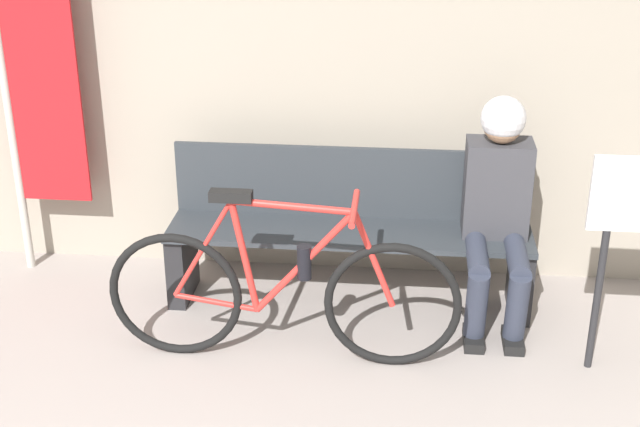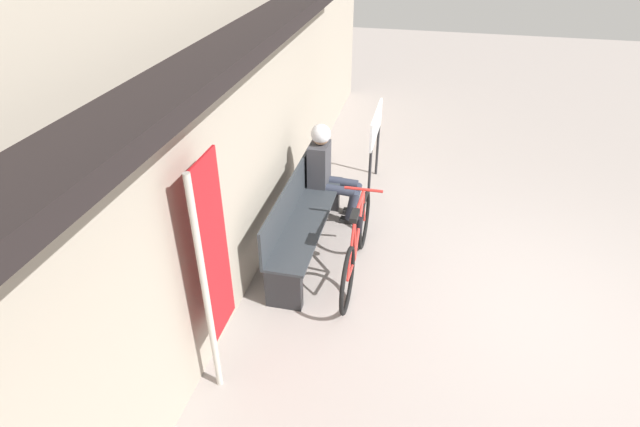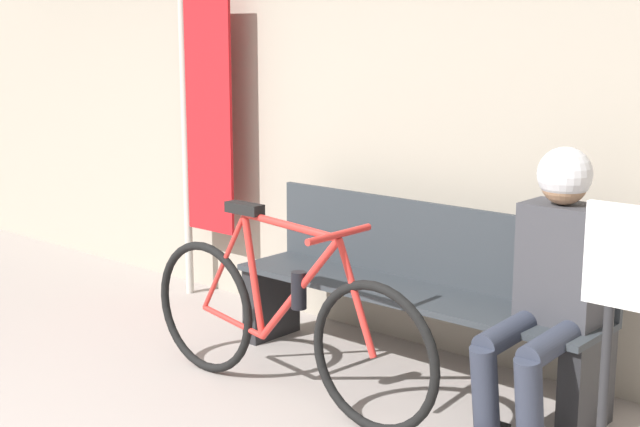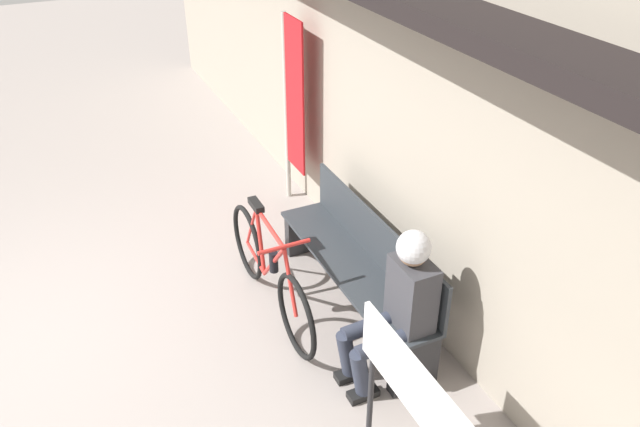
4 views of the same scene
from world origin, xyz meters
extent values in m
plane|color=gray|center=(0.00, 0.00, 0.00)|extent=(24.00, 24.00, 0.00)
cube|color=#9E9384|center=(0.00, 2.75, 1.60)|extent=(12.00, 0.12, 3.20)
cube|color=#2D3338|center=(0.57, 2.25, 0.43)|extent=(1.96, 0.42, 0.03)
cube|color=#2D3338|center=(0.57, 2.44, 0.65)|extent=(1.96, 0.03, 0.40)
cube|color=#232326|center=(-0.36, 2.25, 0.21)|extent=(0.10, 0.36, 0.42)
cube|color=#232326|center=(1.50, 2.25, 0.21)|extent=(0.10, 0.36, 0.42)
torus|color=black|center=(-0.24, 1.66, 0.33)|extent=(0.66, 0.04, 0.66)
torus|color=black|center=(0.82, 1.66, 0.33)|extent=(0.66, 0.04, 0.66)
cylinder|color=red|center=(0.34, 1.66, 0.83)|extent=(0.58, 0.03, 0.07)
cylinder|color=red|center=(0.40, 1.66, 0.54)|extent=(0.49, 0.03, 0.56)
cylinder|color=red|center=(0.11, 1.66, 0.56)|extent=(0.14, 0.03, 0.58)
cylinder|color=red|center=(-0.04, 1.66, 0.30)|extent=(0.41, 0.03, 0.09)
cylinder|color=red|center=(-0.09, 1.66, 0.59)|extent=(0.32, 0.02, 0.53)
cylinder|color=red|center=(0.73, 1.66, 0.57)|extent=(0.22, 0.03, 0.49)
cube|color=black|center=(0.06, 1.66, 0.87)|extent=(0.20, 0.07, 0.05)
cylinder|color=red|center=(0.63, 1.66, 0.83)|extent=(0.03, 0.40, 0.03)
cylinder|color=black|center=(0.40, 1.66, 0.54)|extent=(0.07, 0.07, 0.17)
cylinder|color=#2D3342|center=(1.24, 2.04, 0.44)|extent=(0.11, 0.42, 0.13)
cylinder|color=#2D3342|center=(1.24, 1.86, 0.24)|extent=(0.11, 0.17, 0.39)
cube|color=black|center=(1.24, 1.89, 0.03)|extent=(0.10, 0.22, 0.06)
cylinder|color=#2D3342|center=(1.44, 2.04, 0.44)|extent=(0.11, 0.42, 0.13)
cylinder|color=#2D3342|center=(1.44, 1.86, 0.24)|extent=(0.11, 0.17, 0.39)
cube|color=black|center=(1.44, 1.89, 0.03)|extent=(0.10, 0.22, 0.06)
cube|color=#38383D|center=(1.34, 2.29, 0.70)|extent=(0.34, 0.22, 0.51)
sphere|color=#9E7556|center=(1.34, 2.27, 1.06)|extent=(0.20, 0.20, 0.20)
sphere|color=silver|center=(1.34, 2.27, 1.09)|extent=(0.23, 0.23, 0.23)
cylinder|color=#B7B2A8|center=(-1.37, 2.51, 0.98)|extent=(0.05, 0.05, 1.95)
cube|color=red|center=(-1.14, 2.51, 1.20)|extent=(0.40, 0.02, 1.50)
cylinder|color=#232326|center=(1.79, 1.73, 0.37)|extent=(0.04, 0.04, 0.74)
cube|color=white|center=(2.19, 1.73, 0.92)|extent=(0.99, 0.03, 0.36)
camera|label=1|loc=(0.84, -2.09, 2.46)|focal=50.00mm
camera|label=2|loc=(-3.83, 1.11, 3.38)|focal=28.00mm
camera|label=3|loc=(3.00, -1.15, 1.66)|focal=50.00mm
camera|label=4|loc=(4.05, 0.33, 3.37)|focal=35.00mm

